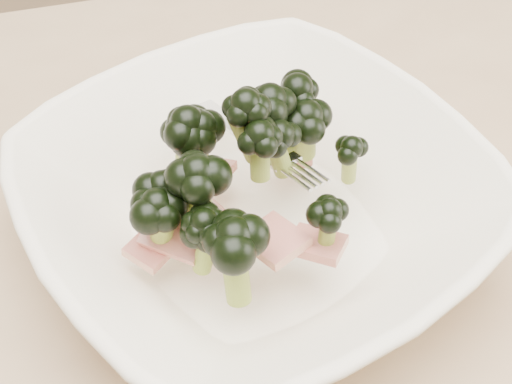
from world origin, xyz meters
TOP-DOWN VIEW (x-y plane):
  - dining_table at (0.00, 0.00)m, footprint 1.20×0.80m
  - broccoli_dish at (0.06, 0.04)m, footprint 0.40×0.40m

SIDE VIEW (x-z plane):
  - dining_table at x=0.00m, z-range 0.28..1.03m
  - broccoli_dish at x=0.06m, z-range 0.72..0.86m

